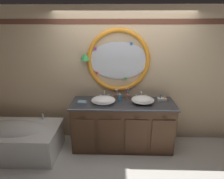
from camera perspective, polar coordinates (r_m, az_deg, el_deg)
name	(u,v)px	position (r m, az deg, el deg)	size (l,w,h in m)	color
ground_plane	(122,153)	(3.70, 3.15, -18.68)	(14.00, 14.00, 0.00)	silver
back_wall_assembly	(122,76)	(3.63, 3.15, 4.20)	(6.40, 0.26, 2.60)	#D6B78E
vanity_counter	(122,125)	(3.64, 3.20, -10.65)	(1.89, 0.66, 0.92)	brown
bathtub	(12,138)	(3.95, -28.11, -12.92)	(1.69, 0.85, 0.63)	white
sink_basin_left	(103,100)	(3.40, -2.64, -3.23)	(0.43, 0.43, 0.12)	white
sink_basin_right	(143,100)	(3.42, 9.35, -3.14)	(0.41, 0.41, 0.14)	white
faucet_set_left	(104,95)	(3.63, -2.36, -1.69)	(0.21, 0.12, 0.15)	silver
faucet_set_right	(141,96)	(3.66, 8.83, -1.83)	(0.24, 0.12, 0.14)	silver
toothbrush_holder_left	(117,96)	(3.58, 1.39, -2.02)	(0.08, 0.08, 0.21)	#996647
toothbrush_holder_right	(128,96)	(3.59, 4.84, -2.07)	(0.09, 0.09, 0.22)	#996647
soap_dispenser	(120,98)	(3.47, 2.36, -2.53)	(0.06, 0.06, 0.16)	#388EBC
folded_hand_towel	(82,103)	(3.42, -9.15, -3.96)	(0.16, 0.12, 0.04)	#7593A8
toiletry_basket	(162,99)	(3.64, 15.02, -2.84)	(0.16, 0.09, 0.11)	beige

